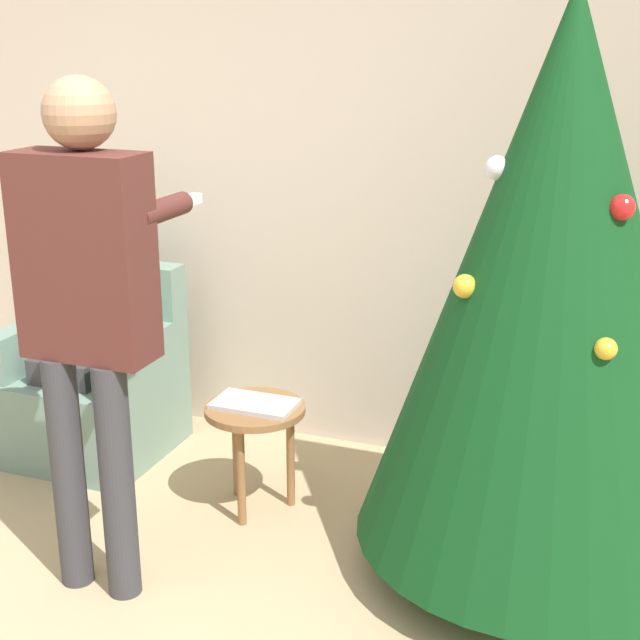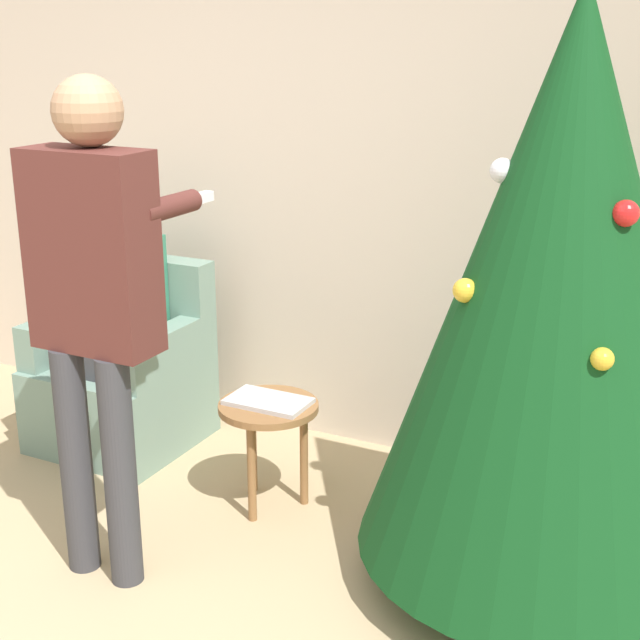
% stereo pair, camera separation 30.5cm
% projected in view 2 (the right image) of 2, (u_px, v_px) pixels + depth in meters
% --- Properties ---
extents(wall_back, '(8.00, 0.06, 2.70)m').
position_uv_depth(wall_back, '(327.00, 168.00, 4.18)').
color(wall_back, beige).
rests_on(wall_back, ground_plane).
extents(christmas_tree, '(1.35, 1.35, 2.14)m').
position_uv_depth(christmas_tree, '(562.00, 286.00, 2.99)').
color(christmas_tree, brown).
rests_on(christmas_tree, ground_plane).
extents(armchair, '(0.71, 0.69, 0.90)m').
position_uv_depth(armchair, '(125.00, 378.00, 4.42)').
color(armchair, gray).
rests_on(armchair, ground_plane).
extents(person_seated, '(0.36, 0.46, 1.24)m').
position_uv_depth(person_seated, '(117.00, 312.00, 4.30)').
color(person_seated, '#38383D').
rests_on(person_seated, ground_plane).
extents(person_standing, '(0.47, 0.57, 1.83)m').
position_uv_depth(person_standing, '(94.00, 286.00, 3.10)').
color(person_standing, '#38383D').
rests_on(person_standing, ground_plane).
extents(side_stool, '(0.42, 0.42, 0.47)m').
position_uv_depth(side_stool, '(269.00, 419.00, 3.76)').
color(side_stool, olive).
rests_on(side_stool, ground_plane).
extents(laptop, '(0.34, 0.21, 0.02)m').
position_uv_depth(laptop, '(268.00, 401.00, 3.73)').
color(laptop, silver).
rests_on(laptop, side_stool).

